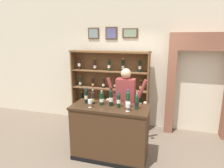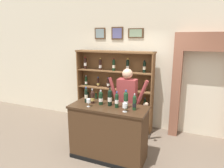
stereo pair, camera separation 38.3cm
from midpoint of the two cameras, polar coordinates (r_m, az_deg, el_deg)
The scene contains 15 objects.
ground_plane at distance 4.11m, azimuth -1.09°, elevation -20.70°, with size 14.00×14.00×0.02m, color #6B5B4C.
back_wall at distance 5.13m, azimuth 4.77°, elevation 6.90°, with size 12.00×0.19×3.45m.
wine_shelf at distance 5.08m, azimuth -2.85°, elevation -1.14°, with size 2.03×0.32×1.97m.
archway_doorway at distance 4.96m, azimuth 21.96°, elevation 1.69°, with size 1.47×0.45×2.40m.
tasting_counter at distance 3.89m, azimuth -3.49°, elevation -13.75°, with size 1.44×0.62×1.05m.
shopkeeper at distance 4.21m, azimuth 1.32°, elevation -4.20°, with size 0.89×0.22×1.67m.
tasting_bottle_super_tuscan at distance 3.87m, azimuth -10.27°, elevation -3.39°, with size 0.07×0.07×0.31m.
tasting_bottle_rosso at distance 3.82m, azimuth -8.41°, elevation -3.90°, with size 0.07×0.07×0.29m.
tasting_bottle_chianti at distance 3.74m, azimuth -5.93°, elevation -4.10°, with size 0.08×0.08×0.28m.
tasting_bottle_riserva at distance 3.67m, azimuth -3.26°, elevation -3.93°, with size 0.08×0.08×0.34m.
tasting_bottle_prosecco at distance 3.58m, azimuth -1.13°, elevation -4.67°, with size 0.07×0.07×0.30m.
tasting_bottle_brunello at distance 3.56m, azimuth 1.47°, elevation -4.51°, with size 0.08×0.08×0.34m.
tasting_bottle_bianco at distance 3.51m, azimuth 4.01°, elevation -5.17°, with size 0.07×0.07×0.30m.
wine_glass_spare at distance 3.63m, azimuth -9.38°, elevation -5.15°, with size 0.07×0.07×0.15m.
wine_glass_left at distance 3.40m, azimuth 1.37°, elevation -6.20°, with size 0.08×0.08×0.15m.
Camera 1 is at (0.86, -3.31, 2.28)m, focal length 31.87 mm.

